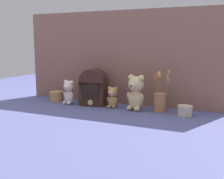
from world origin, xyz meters
TOP-DOWN VIEW (x-y plane):
  - ground_plane at (0.00, 0.00)m, footprint 4.00×4.00m
  - backdrop_wall at (0.00, 0.17)m, footprint 1.60×0.02m
  - teddy_bear_large at (0.18, 0.01)m, footprint 0.14×0.13m
  - teddy_bear_medium at (-0.35, -0.01)m, footprint 0.10×0.09m
  - teddy_bear_small at (0.01, 0.01)m, footprint 0.08×0.08m
  - flower_vase at (0.35, 0.04)m, footprint 0.12×0.10m
  - vintage_radio at (-0.16, 0.03)m, footprint 0.20×0.14m
  - decorative_tin_tall at (-0.50, 0.04)m, footprint 0.11×0.11m
  - decorative_tin_short at (0.53, -0.01)m, footprint 0.10×0.10m

SIDE VIEW (x-z plane):
  - ground_plane at x=0.00m, z-range 0.00..0.00m
  - decorative_tin_short at x=0.53m, z-range 0.00..0.07m
  - decorative_tin_tall at x=-0.50m, z-range 0.00..0.08m
  - teddy_bear_small at x=0.01m, z-range 0.00..0.16m
  - flower_vase at x=0.35m, z-range -0.06..0.24m
  - teddy_bear_medium at x=-0.35m, z-range 0.00..0.19m
  - teddy_bear_large at x=0.18m, z-range 0.01..0.25m
  - vintage_radio at x=-0.16m, z-range 0.00..0.27m
  - backdrop_wall at x=0.00m, z-range 0.00..0.70m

